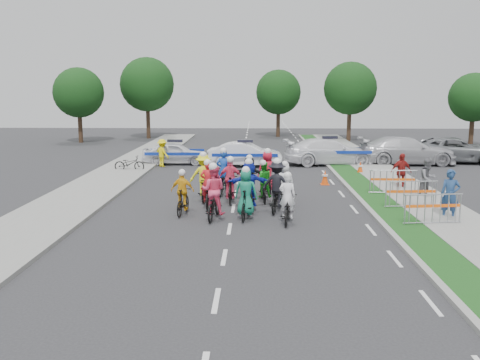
{
  "coord_description": "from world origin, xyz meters",
  "views": [
    {
      "loc": [
        0.83,
        -16.94,
        4.53
      ],
      "look_at": [
        0.26,
        3.06,
        1.1
      ],
      "focal_mm": 40.0,
      "sensor_mm": 36.0,
      "label": 1
    }
  ],
  "objects_px": {
    "barrier_1": "(411,195)",
    "tree_0": "(79,93)",
    "cone_0": "(325,178)",
    "parked_bike": "(129,164)",
    "rider_4": "(277,191)",
    "tree_4": "(278,92)",
    "rider_6": "(208,191)",
    "civilian_suv": "(455,150)",
    "barrier_2": "(393,183)",
    "rider_10": "(204,181)",
    "tree_2": "(474,98)",
    "rider_0": "(287,206)",
    "marshal_hiviz": "(162,153)",
    "rider_1": "(246,199)",
    "rider_8": "(263,186)",
    "police_car_0": "(175,153)",
    "rider_12": "(224,179)",
    "rider_9": "(231,185)",
    "spectator_0": "(450,195)",
    "police_car_1": "(245,154)",
    "rider_2": "(213,198)",
    "cone_1": "(360,168)",
    "tree_3": "(147,85)",
    "spectator_1": "(428,179)",
    "tree_1": "(350,88)",
    "rider_13": "(267,176)",
    "civilian_sedan": "(407,151)",
    "rider_7": "(284,188)",
    "rider_5": "(249,189)",
    "police_car_2": "(329,152)",
    "barrier_0": "(433,210)",
    "spectator_2": "(401,172)"
  },
  "relations": [
    {
      "from": "rider_9",
      "to": "civilian_sedan",
      "type": "height_order",
      "value": "rider_9"
    },
    {
      "from": "cone_0",
      "to": "parked_bike",
      "type": "relative_size",
      "value": 0.42
    },
    {
      "from": "spectator_1",
      "to": "barrier_1",
      "type": "relative_size",
      "value": 0.84
    },
    {
      "from": "rider_6",
      "to": "rider_12",
      "type": "distance_m",
      "value": 2.58
    },
    {
      "from": "rider_1",
      "to": "rider_5",
      "type": "distance_m",
      "value": 1.36
    },
    {
      "from": "rider_0",
      "to": "rider_1",
      "type": "bearing_deg",
      "value": -14.11
    },
    {
      "from": "barrier_0",
      "to": "rider_8",
      "type": "bearing_deg",
      "value": 144.5
    },
    {
      "from": "rider_8",
      "to": "rider_2",
      "type": "bearing_deg",
      "value": 54.56
    },
    {
      "from": "tree_2",
      "to": "rider_0",
      "type": "bearing_deg",
      "value": -122.55
    },
    {
      "from": "police_car_0",
      "to": "tree_3",
      "type": "relative_size",
      "value": 0.54
    },
    {
      "from": "barrier_2",
      "to": "rider_10",
      "type": "bearing_deg",
      "value": -172.62
    },
    {
      "from": "spectator_1",
      "to": "rider_9",
      "type": "bearing_deg",
      "value": 160.7
    },
    {
      "from": "rider_9",
      "to": "rider_10",
      "type": "bearing_deg",
      "value": -24.35
    },
    {
      "from": "rider_5",
      "to": "cone_1",
      "type": "height_order",
      "value": "rider_5"
    },
    {
      "from": "rider_13",
      "to": "civilian_sedan",
      "type": "bearing_deg",
      "value": -140.08
    },
    {
      "from": "rider_0",
      "to": "parked_bike",
      "type": "bearing_deg",
      "value": -47.61
    },
    {
      "from": "police_car_0",
      "to": "parked_bike",
      "type": "height_order",
      "value": "police_car_0"
    },
    {
      "from": "rider_2",
      "to": "rider_13",
      "type": "relative_size",
      "value": 1.01
    },
    {
      "from": "rider_2",
      "to": "rider_8",
      "type": "distance_m",
      "value": 3.52
    },
    {
      "from": "rider_6",
      "to": "rider_12",
      "type": "xyz_separation_m",
      "value": [
        0.46,
        2.54,
        0.05
      ]
    },
    {
      "from": "civilian_suv",
      "to": "marshal_hiviz",
      "type": "height_order",
      "value": "marshal_hiviz"
    },
    {
      "from": "rider_5",
      "to": "rider_12",
      "type": "bearing_deg",
      "value": -79.73
    },
    {
      "from": "barrier_1",
      "to": "tree_2",
      "type": "bearing_deg",
      "value": 63.89
    },
    {
      "from": "rider_8",
      "to": "parked_bike",
      "type": "height_order",
      "value": "rider_8"
    },
    {
      "from": "cone_1",
      "to": "tree_0",
      "type": "xyz_separation_m",
      "value": [
        -20.46,
        16.48,
        3.85
      ]
    },
    {
      "from": "marshal_hiviz",
      "to": "rider_1",
      "type": "bearing_deg",
      "value": 154.6
    },
    {
      "from": "tree_1",
      "to": "rider_8",
      "type": "bearing_deg",
      "value": -107.02
    },
    {
      "from": "rider_0",
      "to": "tree_3",
      "type": "height_order",
      "value": "tree_3"
    },
    {
      "from": "rider_9",
      "to": "spectator_0",
      "type": "xyz_separation_m",
      "value": [
        7.76,
        -2.64,
        0.16
      ]
    },
    {
      "from": "police_car_1",
      "to": "rider_2",
      "type": "bearing_deg",
      "value": -179.32
    },
    {
      "from": "police_car_0",
      "to": "civilian_sedan",
      "type": "height_order",
      "value": "civilian_sedan"
    },
    {
      "from": "rider_2",
      "to": "tree_4",
      "type": "xyz_separation_m",
      "value": [
        3.62,
        32.65,
        3.44
      ]
    },
    {
      "from": "cone_0",
      "to": "tree_3",
      "type": "bearing_deg",
      "value": 119.05
    },
    {
      "from": "police_car_0",
      "to": "civilian_sedan",
      "type": "relative_size",
      "value": 0.69
    },
    {
      "from": "tree_0",
      "to": "police_car_2",
      "type": "bearing_deg",
      "value": -33.7
    },
    {
      "from": "marshal_hiviz",
      "to": "spectator_2",
      "type": "bearing_deg",
      "value": -167.49
    },
    {
      "from": "rider_7",
      "to": "spectator_1",
      "type": "height_order",
      "value": "rider_7"
    },
    {
      "from": "rider_4",
      "to": "tree_4",
      "type": "bearing_deg",
      "value": -80.83
    },
    {
      "from": "barrier_1",
      "to": "parked_bike",
      "type": "distance_m",
      "value": 15.81
    },
    {
      "from": "barrier_0",
      "to": "tree_2",
      "type": "height_order",
      "value": "tree_2"
    },
    {
      "from": "tree_3",
      "to": "cone_0",
      "type": "bearing_deg",
      "value": -60.95
    },
    {
      "from": "barrier_1",
      "to": "tree_0",
      "type": "bearing_deg",
      "value": 129.56
    },
    {
      "from": "marshal_hiviz",
      "to": "barrier_2",
      "type": "bearing_deg",
      "value": -173.94
    },
    {
      "from": "police_car_0",
      "to": "cone_0",
      "type": "bearing_deg",
      "value": -131.39
    },
    {
      "from": "civilian_suv",
      "to": "tree_2",
      "type": "bearing_deg",
      "value": -20.16
    },
    {
      "from": "cone_0",
      "to": "rider_8",
      "type": "bearing_deg",
      "value": -127.58
    },
    {
      "from": "rider_2",
      "to": "rider_9",
      "type": "height_order",
      "value": "rider_2"
    },
    {
      "from": "rider_7",
      "to": "tree_0",
      "type": "bearing_deg",
      "value": -66.83
    },
    {
      "from": "rider_6",
      "to": "tree_3",
      "type": "xyz_separation_m",
      "value": [
        -8.01,
        28.71,
        4.27
      ]
    },
    {
      "from": "rider_6",
      "to": "civilian_suv",
      "type": "relative_size",
      "value": 0.34
    }
  ]
}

